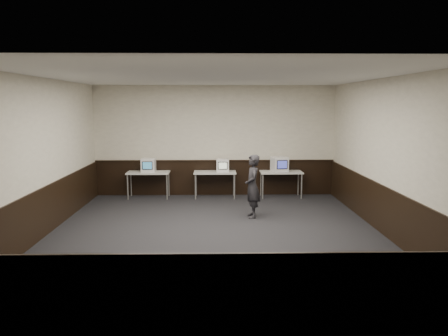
% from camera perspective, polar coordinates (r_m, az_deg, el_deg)
% --- Properties ---
extents(floor, '(8.00, 8.00, 0.00)m').
position_cam_1_polar(floor, '(9.12, -1.16, -8.65)').
color(floor, black).
rests_on(floor, ground).
extents(ceiling, '(8.00, 8.00, 0.00)m').
position_cam_1_polar(ceiling, '(8.73, -1.22, 11.85)').
color(ceiling, white).
rests_on(ceiling, back_wall).
extents(back_wall, '(7.00, 0.00, 7.00)m').
position_cam_1_polar(back_wall, '(12.76, -1.21, 3.57)').
color(back_wall, beige).
rests_on(back_wall, ground).
extents(front_wall, '(7.00, 0.00, 7.00)m').
position_cam_1_polar(front_wall, '(4.84, -1.15, -4.43)').
color(front_wall, beige).
rests_on(front_wall, ground).
extents(left_wall, '(0.00, 8.00, 8.00)m').
position_cam_1_polar(left_wall, '(9.45, -22.92, 1.21)').
color(left_wall, beige).
rests_on(left_wall, ground).
extents(right_wall, '(0.00, 8.00, 8.00)m').
position_cam_1_polar(right_wall, '(9.46, 20.53, 1.34)').
color(right_wall, beige).
rests_on(right_wall, ground).
extents(wainscot_back, '(6.98, 0.04, 1.00)m').
position_cam_1_polar(wainscot_back, '(12.88, -1.19, -1.32)').
color(wainscot_back, black).
rests_on(wainscot_back, back_wall).
extents(wainscot_front, '(6.98, 0.04, 1.00)m').
position_cam_1_polar(wainscot_front, '(5.21, -1.11, -16.25)').
color(wainscot_front, black).
rests_on(wainscot_front, front_wall).
extents(wainscot_left, '(0.04, 7.98, 1.00)m').
position_cam_1_polar(wainscot_left, '(9.63, -22.44, -5.29)').
color(wainscot_left, black).
rests_on(wainscot_left, left_wall).
extents(wainscot_right, '(0.04, 7.98, 1.00)m').
position_cam_1_polar(wainscot_right, '(9.64, 20.09, -5.16)').
color(wainscot_right, black).
rests_on(wainscot_right, right_wall).
extents(wainscot_rail, '(6.98, 0.06, 0.04)m').
position_cam_1_polar(wainscot_rail, '(12.79, -1.20, 0.97)').
color(wainscot_rail, black).
rests_on(wainscot_rail, wainscot_back).
extents(desk_left, '(1.20, 0.60, 0.75)m').
position_cam_1_polar(desk_left, '(12.62, -9.85, -0.82)').
color(desk_left, beige).
rests_on(desk_left, ground).
extents(desk_center, '(1.20, 0.60, 0.75)m').
position_cam_1_polar(desk_center, '(12.48, -1.19, -0.80)').
color(desk_center, beige).
rests_on(desk_center, ground).
extents(desk_right, '(1.20, 0.60, 0.75)m').
position_cam_1_polar(desk_right, '(12.62, 7.47, -0.77)').
color(desk_right, beige).
rests_on(desk_right, ground).
extents(emac_left, '(0.39, 0.42, 0.39)m').
position_cam_1_polar(emac_left, '(12.57, -9.84, 0.36)').
color(emac_left, white).
rests_on(emac_left, desk_left).
extents(emac_center, '(0.36, 0.39, 0.36)m').
position_cam_1_polar(emac_center, '(12.46, -0.18, 0.34)').
color(emac_center, white).
rests_on(emac_center, desk_center).
extents(emac_right, '(0.50, 0.52, 0.42)m').
position_cam_1_polar(emac_right, '(12.55, 7.26, 0.48)').
color(emac_right, white).
rests_on(emac_right, desk_right).
extents(person, '(0.39, 0.57, 1.49)m').
position_cam_1_polar(person, '(10.31, 3.74, -2.39)').
color(person, black).
rests_on(person, ground).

